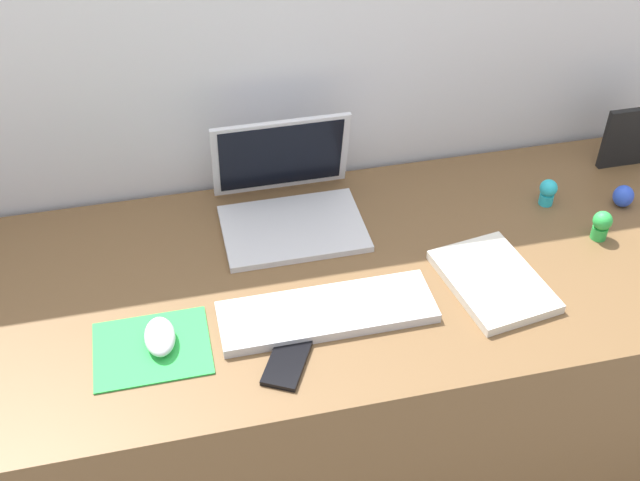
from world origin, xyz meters
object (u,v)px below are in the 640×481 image
Objects in this scene: keyboard at (327,312)px; cell_phone at (288,360)px; laptop at (288,195)px; mouse at (160,337)px; toy_figurine_blue at (623,196)px; toy_figurine_green at (602,224)px; toy_figurine_cyan at (548,191)px; notebook_pad at (493,281)px; picture_frame at (628,137)px.

cell_phone is at bearing -134.44° from keyboard.
laptop reaches higher than cell_phone.
cell_phone is (0.22, -0.09, -0.02)m from mouse.
toy_figurine_green is (-0.10, -0.09, 0.01)m from toy_figurine_blue.
toy_figurine_blue reaches higher than cell_phone.
toy_figurine_cyan is at bearing 22.73° from keyboard.
notebook_pad is at bearing 41.63° from cell_phone.
toy_figurine_blue is at bearing 10.62° from mouse.
laptop is 2.34× the size of cell_phone.
laptop is 0.73× the size of keyboard.
picture_frame is at bearing 53.64° from cell_phone.
toy_figurine_cyan is 0.93× the size of toy_figurine_green.
picture_frame is 0.17m from toy_figurine_blue.
toy_figurine_green reaches higher than keyboard.
picture_frame is at bearing 52.49° from toy_figurine_green.
toy_figurine_cyan is (0.56, 0.23, 0.02)m from keyboard.
mouse is 0.93m from toy_figurine_green.
toy_figurine_green reaches higher than mouse.
notebook_pad is at bearing -154.63° from toy_figurine_blue.
mouse is (-0.31, -0.00, 0.01)m from keyboard.
notebook_pad is at bearing -162.36° from toy_figurine_green.
toy_figurine_green is (0.63, -0.22, -0.02)m from laptop.
toy_figurine_cyan is at bearing 15.22° from mouse.
picture_frame is 0.30m from toy_figurine_green.
toy_figurine_green reaches higher than notebook_pad.
mouse is 0.75× the size of cell_phone.
keyboard is 0.31m from mouse.
laptop is 4.83× the size of toy_figurine_cyan.
toy_figurine_cyan reaches higher than keyboard.
toy_figurine_blue is at bearing 47.17° from cell_phone.
laptop is at bearing -178.87° from picture_frame.
toy_figurine_green is at bearing 9.05° from keyboard.
cell_phone is at bearing -101.25° from laptop.
cell_phone is 0.74m from toy_figurine_green.
laptop is 0.74m from toy_figurine_blue.
notebook_pad is at bearing 1.80° from keyboard.
keyboard is 0.74m from toy_figurine_blue.
mouse is 1.44× the size of toy_figurine_green.
picture_frame is at bearing 61.74° from toy_figurine_blue.
laptop is at bearing 160.46° from toy_figurine_green.
toy_figurine_green is at bearing -19.54° from laptop.
laptop is 2.00× the size of picture_frame.
keyboard is at bearing -165.18° from toy_figurine_blue.
toy_figurine_green reaches higher than toy_figurine_cyan.
laptop is 0.66m from toy_figurine_green.
notebook_pad is 0.31m from toy_figurine_cyan.
notebook_pad is 0.29m from toy_figurine_green.
laptop is at bearing 92.17° from keyboard.
notebook_pad reaches higher than cell_phone.
laptop reaches higher than toy_figurine_cyan.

